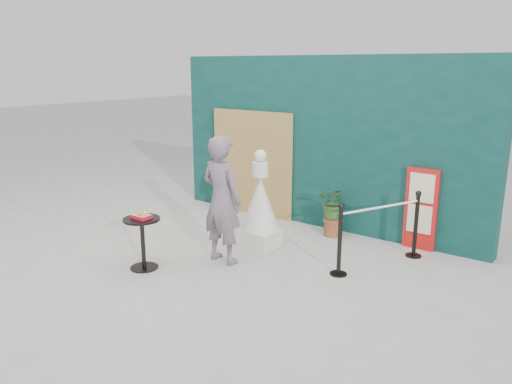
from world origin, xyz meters
name	(u,v)px	position (x,y,z in m)	size (l,w,h in m)	color
ground	(203,281)	(0.00, 0.00, 0.00)	(60.00, 60.00, 0.00)	#ADAAA5
back_wall	(322,143)	(0.00, 3.15, 1.50)	(6.00, 0.30, 3.00)	#0A302C
bamboo_fence	(252,163)	(-1.40, 2.94, 1.00)	(1.80, 0.08, 2.00)	tan
woman	(222,200)	(-0.25, 0.71, 0.94)	(0.69, 0.45, 1.89)	slate
menu_board	(421,209)	(1.90, 2.95, 0.65)	(0.50, 0.07, 1.30)	red
statue	(260,208)	(-0.17, 1.54, 0.64)	(0.62, 0.62, 1.58)	silver
cafe_table	(142,235)	(-0.99, -0.17, 0.50)	(0.52, 0.52, 0.75)	black
food_basket	(142,216)	(-0.98, -0.17, 0.79)	(0.26, 0.19, 0.11)	red
planter	(334,207)	(0.51, 2.71, 0.50)	(0.51, 0.44, 0.87)	brown
stanchion_barrier	(380,233)	(1.66, 1.94, 0.49)	(0.84, 1.54, 1.03)	black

